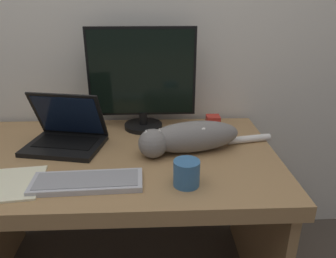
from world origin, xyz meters
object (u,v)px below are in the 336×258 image
laptop (66,136)px  monitor (142,79)px  external_keyboard (87,182)px  coffee_mug (186,173)px  cat (188,137)px

laptop → monitor: bearing=42.5°
monitor → external_keyboard: 0.60m
monitor → external_keyboard: monitor is taller
coffee_mug → monitor: bearing=106.9°
external_keyboard → coffee_mug: bearing=-5.1°
coffee_mug → laptop: bearing=145.4°
laptop → cat: size_ratio=0.60×
laptop → coffee_mug: size_ratio=3.83×
laptop → cat: (0.52, -0.08, 0.02)m
monitor → coffee_mug: (0.16, -0.54, -0.20)m
cat → laptop: bearing=160.6°
laptop → external_keyboard: bearing=-54.0°
monitor → external_keyboard: (-0.18, -0.52, -0.23)m
laptop → external_keyboard: (0.15, -0.32, -0.04)m
monitor → cat: (0.19, -0.28, -0.18)m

